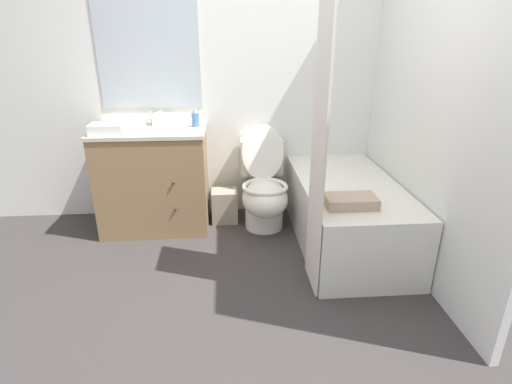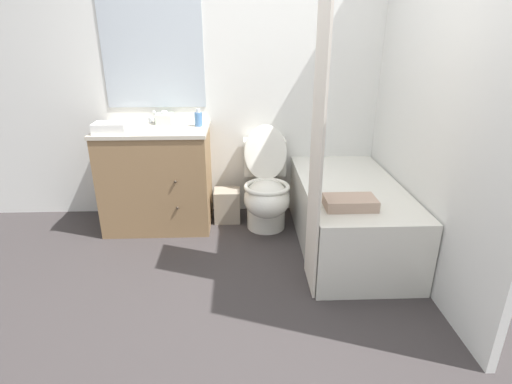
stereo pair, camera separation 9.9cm
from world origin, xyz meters
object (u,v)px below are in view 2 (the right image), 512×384
object	(u,v)px
tissue_box	(165,118)
bathtub	(348,214)
wastebasket	(227,205)
sink_faucet	(157,119)
toilet	(266,192)
hand_towel_folded	(111,128)
soap_dispenser	(198,119)
vanity_cabinet	(158,177)
bath_towel_folded	(350,203)

from	to	relation	value
tissue_box	bathtub	bearing A→B (deg)	-21.95
tissue_box	wastebasket	bearing A→B (deg)	-12.94
sink_faucet	bathtub	xyz separation A→B (m)	(1.57, -0.63, -0.65)
toilet	hand_towel_folded	distance (m)	1.37
toilet	bathtub	distance (m)	0.73
toilet	tissue_box	distance (m)	1.08
wastebasket	soap_dispenser	size ratio (longest dim) A/B	2.07
bathtub	wastebasket	distance (m)	1.09
toilet	tissue_box	size ratio (longest dim) A/B	5.91
toilet	soap_dispenser	distance (m)	0.84
bathtub	wastebasket	xyz separation A→B (m)	(-0.98, 0.48, -0.12)
bathtub	soap_dispenser	size ratio (longest dim) A/B	10.17
vanity_cabinet	tissue_box	world-z (taller)	tissue_box
vanity_cabinet	soap_dispenser	distance (m)	0.62
vanity_cabinet	sink_faucet	distance (m)	0.50
sink_faucet	bath_towel_folded	distance (m)	1.83
vanity_cabinet	bathtub	size ratio (longest dim) A/B	0.62
soap_dispenser	bath_towel_folded	size ratio (longest dim) A/B	0.42
toilet	soap_dispenser	world-z (taller)	soap_dispenser
bath_towel_folded	vanity_cabinet	bearing A→B (deg)	148.48
vanity_cabinet	toilet	distance (m)	0.95
wastebasket	sink_faucet	bearing A→B (deg)	166.07
soap_dispenser	bath_towel_folded	distance (m)	1.47
wastebasket	tissue_box	size ratio (longest dim) A/B	2.01
tissue_box	hand_towel_folded	size ratio (longest dim) A/B	0.58
sink_faucet	wastebasket	bearing A→B (deg)	-13.93
vanity_cabinet	bath_towel_folded	xyz separation A→B (m)	(1.44, -0.89, 0.11)
toilet	bathtub	world-z (taller)	toilet
bathtub	tissue_box	bearing A→B (deg)	158.05
vanity_cabinet	wastebasket	bearing A→B (deg)	3.65
hand_towel_folded	bath_towel_folded	bearing A→B (deg)	-22.40
toilet	sink_faucet	bearing A→B (deg)	164.16
vanity_cabinet	tissue_box	distance (m)	0.51
vanity_cabinet	bathtub	bearing A→B (deg)	-15.83
bathtub	soap_dispenser	xyz separation A→B (m)	(-1.19, 0.49, 0.68)
toilet	tissue_box	world-z (taller)	tissue_box
sink_faucet	bathtub	bearing A→B (deg)	-21.88
hand_towel_folded	toilet	bearing A→B (deg)	4.21
soap_dispenser	bath_towel_folded	xyz separation A→B (m)	(1.07, -0.93, -0.38)
bathtub	bath_towel_folded	size ratio (longest dim) A/B	4.31
soap_dispenser	hand_towel_folded	size ratio (longest dim) A/B	0.56
wastebasket	tissue_box	xyz separation A→B (m)	(-0.52, 0.12, 0.78)
vanity_cabinet	hand_towel_folded	world-z (taller)	hand_towel_folded
tissue_box	hand_towel_folded	world-z (taller)	tissue_box
bathtub	vanity_cabinet	bearing A→B (deg)	164.17
vanity_cabinet	wastebasket	xyz separation A→B (m)	(0.59, 0.04, -0.30)
vanity_cabinet	toilet	size ratio (longest dim) A/B	1.04
toilet	tissue_box	bearing A→B (deg)	164.57
tissue_box	soap_dispenser	world-z (taller)	soap_dispenser
vanity_cabinet	sink_faucet	xyz separation A→B (m)	(-0.00, 0.19, 0.47)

